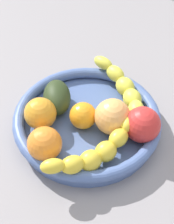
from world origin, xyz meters
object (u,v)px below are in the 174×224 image
at_px(banana_draped_left, 96,151).
at_px(tomato_red, 142,125).
at_px(avocado_dark, 57,97).
at_px(orange_mid_right, 40,114).
at_px(peach_blush, 112,117).
at_px(orange_mid_left, 45,144).
at_px(fruit_bowl, 87,121).
at_px(orange_front, 82,115).
at_px(banana_draped_right, 125,91).

distance_m(banana_draped_left, tomato_red, 0.11).
bearing_deg(avocado_dark, orange_mid_right, 103.27).
bearing_deg(orange_mid_right, peach_blush, -141.36).
xyz_separation_m(orange_mid_left, peach_blush, (-0.05, -0.14, 0.00)).
xyz_separation_m(fruit_bowl, orange_front, (0.00, 0.01, 0.03)).
bearing_deg(banana_draped_right, tomato_red, 147.37).
bearing_deg(orange_mid_right, avocado_dark, -76.73).
bearing_deg(orange_mid_right, banana_draped_left, -176.57).
xyz_separation_m(orange_front, peach_blush, (-0.05, -0.03, 0.01)).
height_order(orange_front, tomato_red, tomato_red).
relative_size(avocado_dark, peach_blush, 1.27).
relative_size(banana_draped_right, orange_front, 3.92).
bearing_deg(fruit_bowl, orange_front, 82.25).
relative_size(orange_front, avocado_dark, 0.60).
height_order(fruit_bowl, orange_front, orange_front).
xyz_separation_m(banana_draped_left, banana_draped_right, (0.06, -0.17, -0.00)).
relative_size(orange_front, orange_mid_right, 0.84).
xyz_separation_m(orange_mid_left, avocado_dark, (0.08, -0.11, -0.01)).
distance_m(orange_mid_left, avocado_dark, 0.13).
bearing_deg(banana_draped_right, peach_blush, 110.95).
distance_m(fruit_bowl, orange_front, 0.03).
xyz_separation_m(orange_mid_right, tomato_red, (-0.17, -0.12, 0.00)).
height_order(fruit_bowl, tomato_red, tomato_red).
distance_m(banana_draped_right, tomato_red, 0.10).
xyz_separation_m(banana_draped_right, avocado_dark, (0.10, 0.11, -0.00)).
distance_m(banana_draped_left, orange_front, 0.10).
bearing_deg(fruit_bowl, tomato_red, -156.97).
relative_size(banana_draped_right, peach_blush, 2.97).
bearing_deg(tomato_red, avocado_dark, 17.23).
xyz_separation_m(banana_draped_right, peach_blush, (-0.03, 0.08, 0.01)).
bearing_deg(orange_front, banana_draped_right, -100.90).
xyz_separation_m(fruit_bowl, avocado_dark, (0.08, 0.01, 0.03)).
relative_size(banana_draped_right, tomato_red, 3.02).
bearing_deg(orange_front, peach_blush, -147.93).
height_order(banana_draped_left, orange_mid_right, orange_mid_right).
xyz_separation_m(fruit_bowl, orange_mid_right, (0.07, 0.07, 0.03)).
xyz_separation_m(orange_mid_left, orange_mid_right, (0.07, -0.05, -0.00)).
distance_m(fruit_bowl, orange_mid_left, 0.12).
bearing_deg(tomato_red, orange_mid_left, 56.83).
bearing_deg(tomato_red, orange_front, 27.88).
xyz_separation_m(orange_front, avocado_dark, (0.08, 0.00, 0.00)).
bearing_deg(orange_mid_right, tomato_red, -145.75).
distance_m(orange_mid_left, tomato_red, 0.20).
distance_m(banana_draped_left, orange_mid_right, 0.15).
bearing_deg(orange_front, orange_mid_right, 43.35).
xyz_separation_m(banana_draped_right, orange_mid_left, (0.02, 0.22, 0.00)).
bearing_deg(avocado_dark, banana_draped_left, 162.60).
relative_size(fruit_bowl, orange_mid_left, 4.67).
height_order(banana_draped_left, tomato_red, tomato_red).
relative_size(orange_front, orange_mid_left, 0.84).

